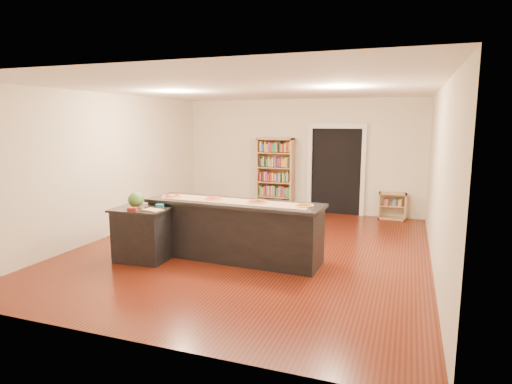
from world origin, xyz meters
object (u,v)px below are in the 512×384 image
(watermelon, at_px, (136,200))
(bookshelf, at_px, (275,175))
(side_counter, at_px, (142,234))
(kitchen_island, at_px, (234,230))
(low_shelf, at_px, (392,206))
(waste_bin, at_px, (278,206))

(watermelon, bearing_deg, bookshelf, 77.53)
(side_counter, distance_m, watermelon, 0.57)
(side_counter, bearing_deg, bookshelf, 76.39)
(bookshelf, height_order, watermelon, bookshelf)
(bookshelf, bearing_deg, kitchen_island, -82.61)
(kitchen_island, relative_size, side_counter, 3.33)
(kitchen_island, distance_m, low_shelf, 4.60)
(kitchen_island, bearing_deg, low_shelf, 62.19)
(bookshelf, distance_m, waste_bin, 0.78)
(kitchen_island, relative_size, waste_bin, 9.18)
(bookshelf, bearing_deg, side_counter, -100.99)
(side_counter, height_order, bookshelf, bookshelf)
(side_counter, relative_size, waste_bin, 2.75)
(side_counter, bearing_deg, watermelon, 159.10)
(side_counter, bearing_deg, waste_bin, 74.77)
(waste_bin, distance_m, watermelon, 4.58)
(watermelon, bearing_deg, kitchen_island, 20.07)
(low_shelf, bearing_deg, watermelon, -130.47)
(kitchen_island, relative_size, watermelon, 11.66)
(kitchen_island, bearing_deg, watermelon, -157.09)
(low_shelf, xyz_separation_m, watermelon, (-3.84, -4.50, 0.69))
(side_counter, bearing_deg, kitchen_island, 20.27)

